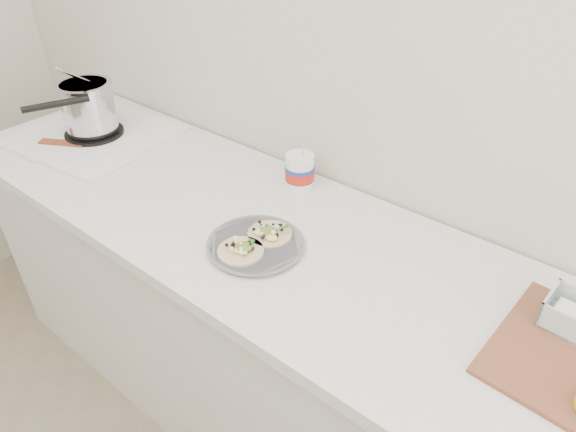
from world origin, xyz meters
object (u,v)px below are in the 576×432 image
Objects in this scene: stove at (91,117)px; taco_plate at (255,242)px; tub at (300,168)px; bacon_plate at (63,145)px.

stove reaches higher than taco_plate.
taco_plate is at bearing -73.01° from tub.
bacon_plate is (-0.82, -0.32, -0.06)m from tub.
tub is at bearing 106.99° from taco_plate.
taco_plate is at bearing -14.13° from stove.
stove is 0.82m from tub.
tub is 0.89m from bacon_plate.
stove is 0.14m from bacon_plate.
stove is at bearing 78.22° from bacon_plate.
taco_plate is at bearing 0.24° from bacon_plate.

